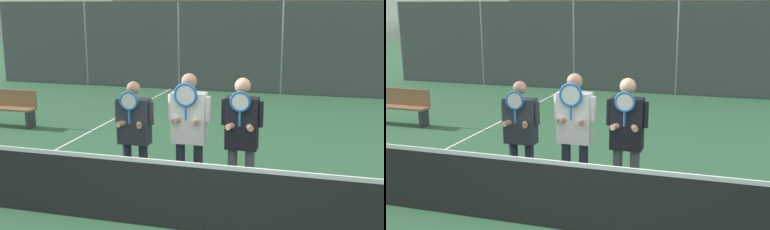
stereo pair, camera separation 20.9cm
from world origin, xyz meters
The scene contains 11 objects.
hill_distant centered at (0.00, 57.20, 0.00)m, with size 117.49×65.27×22.85m.
clubhouse_building centered at (1.65, 16.51, 1.79)m, with size 18.93×5.50×3.53m.
fence_back centered at (0.00, 10.05, 1.46)m, with size 20.49×0.06×2.91m.
tennis_net centered at (0.00, 0.00, 0.47)m, with size 9.93×0.09×1.00m.
court_line_left_sideline centered at (-3.69, 3.00, 0.00)m, with size 0.05×16.00×0.01m, color white.
player_leftmost centered at (-1.26, 0.82, 1.01)m, with size 0.59×0.34×1.73m.
player_center_left centered at (-0.45, 0.84, 1.12)m, with size 0.60×0.34×1.87m.
player_center_right centered at (0.29, 0.79, 1.09)m, with size 0.56×0.34×1.85m.
car_far_left centered at (-5.94, 12.11, 0.96)m, with size 4.22×2.08×1.90m.
car_left_of_center centered at (-0.96, 12.34, 0.89)m, with size 4.58×1.97×1.74m.
bench_courtside centered at (-5.80, 4.12, 0.45)m, with size 1.42×0.36×0.85m.
Camera 1 is at (1.30, -5.37, 2.77)m, focal length 45.00 mm.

